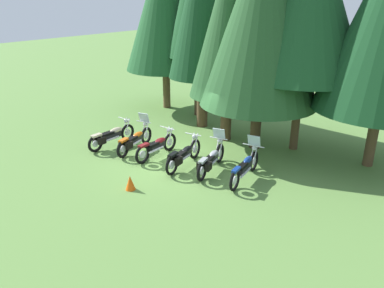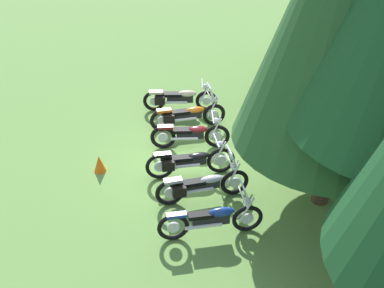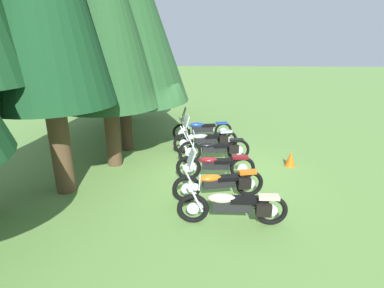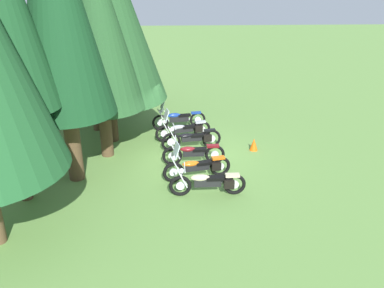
{
  "view_description": "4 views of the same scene",
  "coord_description": "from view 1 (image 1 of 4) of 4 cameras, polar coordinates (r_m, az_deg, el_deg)",
  "views": [
    {
      "loc": [
        8.77,
        -9.64,
        5.86
      ],
      "look_at": [
        0.63,
        0.39,
        0.7
      ],
      "focal_mm": 35.66,
      "sensor_mm": 36.0,
      "label": 1
    },
    {
      "loc": [
        11.13,
        -0.1,
        7.68
      ],
      "look_at": [
        0.53,
        -0.06,
        0.9
      ],
      "focal_mm": 45.9,
      "sensor_mm": 36.0,
      "label": 2
    },
    {
      "loc": [
        -8.68,
        0.1,
        3.82
      ],
      "look_at": [
        -0.44,
        0.57,
        0.99
      ],
      "focal_mm": 28.42,
      "sensor_mm": 36.0,
      "label": 3
    },
    {
      "loc": [
        -13.82,
        0.56,
        6.44
      ],
      "look_at": [
        -0.24,
        -0.08,
        0.61
      ],
      "focal_mm": 37.76,
      "sensor_mm": 36.0,
      "label": 4
    }
  ],
  "objects": [
    {
      "name": "ground_plane",
      "position": [
        14.29,
        -2.95,
        -2.48
      ],
      "size": [
        80.0,
        80.0,
        0.0
      ],
      "primitive_type": "plane",
      "color": "#608C42"
    },
    {
      "name": "motorcycle_0",
      "position": [
        15.78,
        -12.0,
        1.22
      ],
      "size": [
        0.7,
        2.39,
        1.0
      ],
      "rotation": [
        0.0,
        0.0,
        1.58
      ],
      "color": "black",
      "rests_on": "ground_plane"
    },
    {
      "name": "motorcycle_1",
      "position": [
        15.16,
        -8.58,
        0.64
      ],
      "size": [
        0.88,
        2.31,
        1.37
      ],
      "rotation": [
        0.0,
        0.0,
        1.79
      ],
      "color": "black",
      "rests_on": "ground_plane"
    },
    {
      "name": "motorcycle_2",
      "position": [
        14.48,
        -5.27,
        -0.27
      ],
      "size": [
        0.72,
        2.26,
        1.01
      ],
      "rotation": [
        0.0,
        0.0,
        1.6
      ],
      "color": "black",
      "rests_on": "ground_plane"
    },
    {
      "name": "motorcycle_3",
      "position": [
        13.6,
        -1.3,
        -1.64
      ],
      "size": [
        0.79,
        2.35,
        1.03
      ],
      "rotation": [
        0.0,
        0.0,
        1.74
      ],
      "color": "black",
      "rests_on": "ground_plane"
    },
    {
      "name": "motorcycle_4",
      "position": [
        13.26,
        2.86,
        -2.31
      ],
      "size": [
        0.9,
        2.31,
        1.37
      ],
      "rotation": [
        0.0,
        0.0,
        1.82
      ],
      "color": "black",
      "rests_on": "ground_plane"
    },
    {
      "name": "motorcycle_5",
      "position": [
        12.79,
        8.01,
        -3.34
      ],
      "size": [
        0.77,
        2.37,
        1.37
      ],
      "rotation": [
        0.0,
        0.0,
        1.74
      ],
      "color": "black",
      "rests_on": "ground_plane"
    },
    {
      "name": "pine_tree_0",
      "position": [
        20.2,
        -4.14,
        19.85
      ],
      "size": [
        4.12,
        4.12,
        8.34
      ],
      "color": "brown",
      "rests_on": "ground_plane"
    },
    {
      "name": "pine_tree_3",
      "position": [
        15.36,
        5.6,
        17.58
      ],
      "size": [
        3.07,
        3.07,
        7.66
      ],
      "color": "#4C3823",
      "rests_on": "ground_plane"
    },
    {
      "name": "pine_tree_4",
      "position": [
        14.55,
        10.6,
        18.65
      ],
      "size": [
        4.5,
        4.5,
        8.5
      ],
      "color": "#42301E",
      "rests_on": "ground_plane"
    },
    {
      "name": "pine_tree_5",
      "position": [
        14.78,
        17.06,
        19.82
      ],
      "size": [
        4.49,
        4.49,
        8.31
      ],
      "color": "brown",
      "rests_on": "ground_plane"
    },
    {
      "name": "traffic_cone",
      "position": [
        12.3,
        -9.23,
        -5.73
      ],
      "size": [
        0.32,
        0.32,
        0.48
      ],
      "primitive_type": "cone",
      "color": "#EA590F",
      "rests_on": "ground_plane"
    }
  ]
}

